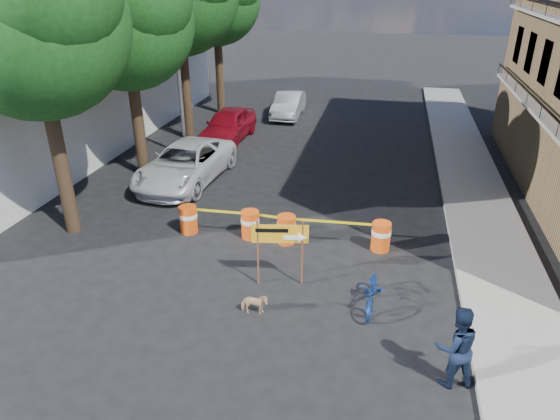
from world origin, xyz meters
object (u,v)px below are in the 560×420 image
at_px(barrel_mid_left, 250,224).
at_px(suv_white, 185,164).
at_px(barrel_far_right, 381,236).
at_px(sedan_silver, 289,104).
at_px(barrel_far_left, 188,219).
at_px(bicycle, 374,278).
at_px(sedan_red, 228,125).
at_px(detour_sign, 288,239).
at_px(pedestrian, 456,347).
at_px(dog, 254,304).
at_px(barrel_mid_right, 286,229).

xyz_separation_m(barrel_mid_left, suv_white, (-3.69, 3.85, 0.28)).
distance_m(barrel_far_right, sedan_silver, 15.29).
distance_m(barrel_far_left, sedan_silver, 14.37).
distance_m(bicycle, sedan_red, 14.33).
bearing_deg(detour_sign, pedestrian, -45.33).
bearing_deg(suv_white, barrel_mid_left, -42.09).
bearing_deg(barrel_far_right, barrel_mid_left, -178.69).
bearing_deg(sedan_red, barrel_mid_left, -66.06).
xyz_separation_m(pedestrian, sedan_red, (-9.30, 14.34, -0.15)).
bearing_deg(barrel_far_left, dog, -49.21).
bearing_deg(barrel_far_right, detour_sign, -134.65).
height_order(suv_white, sedan_silver, suv_white).
relative_size(detour_sign, sedan_red, 0.42).
bearing_deg(sedan_red, bicycle, -55.67).
relative_size(barrel_far_left, bicycle, 0.52).
height_order(pedestrian, sedan_silver, pedestrian).
relative_size(dog, suv_white, 0.12).
height_order(barrel_far_right, pedestrian, pedestrian).
distance_m(detour_sign, bicycle, 2.38).
distance_m(barrel_mid_left, barrel_far_right, 4.01).
distance_m(barrel_mid_right, sedan_silver, 14.64).
distance_m(detour_sign, dog, 1.88).
xyz_separation_m(barrel_mid_right, suv_white, (-4.86, 3.93, 0.28)).
xyz_separation_m(barrel_far_left, detour_sign, (3.67, -2.21, 0.91)).
xyz_separation_m(suv_white, sedan_silver, (2.00, 10.43, -0.07)).
relative_size(barrel_far_left, suv_white, 0.17).
distance_m(pedestrian, bicycle, 2.77).
relative_size(bicycle, suv_white, 0.32).
height_order(detour_sign, suv_white, detour_sign).
height_order(pedestrian, bicycle, pedestrian).
height_order(suv_white, sedan_red, sedan_red).
relative_size(pedestrian, suv_white, 0.34).
height_order(barrel_mid_left, pedestrian, pedestrian).
distance_m(pedestrian, sedan_red, 17.09).
relative_size(barrel_mid_left, dog, 1.34).
bearing_deg(barrel_mid_left, barrel_far_left, -177.61).
height_order(pedestrian, sedan_red, pedestrian).
bearing_deg(barrel_mid_left, pedestrian, -41.88).
relative_size(barrel_mid_left, sedan_red, 0.20).
bearing_deg(pedestrian, barrel_far_left, -49.42).
bearing_deg(barrel_far_left, detour_sign, -31.06).
xyz_separation_m(barrel_mid_left, detour_sign, (1.65, -2.29, 0.91)).
xyz_separation_m(barrel_far_left, dog, (3.14, -3.64, -0.19)).
relative_size(barrel_mid_left, sedan_silver, 0.22).
height_order(barrel_far_left, barrel_far_right, same).
distance_m(pedestrian, suv_white, 12.86).
xyz_separation_m(suv_white, sedan_red, (0.00, 5.46, 0.02)).
bearing_deg(barrel_far_left, sedan_red, 100.11).
height_order(sedan_red, sedan_silver, sedan_red).
bearing_deg(sedan_red, pedestrian, -54.72).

